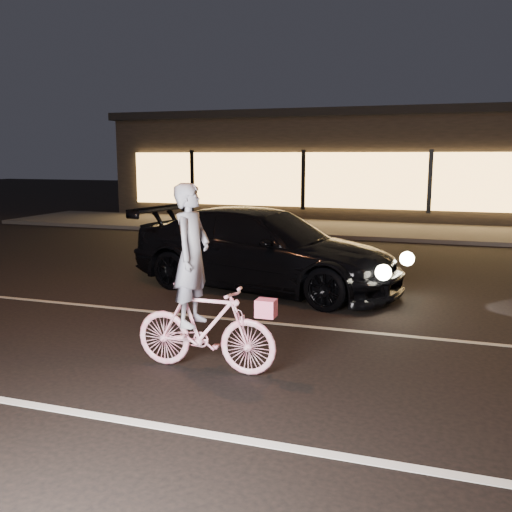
% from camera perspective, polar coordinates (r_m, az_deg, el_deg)
% --- Properties ---
extents(ground, '(90.00, 90.00, 0.00)m').
position_cam_1_polar(ground, '(6.43, 12.08, -12.96)').
color(ground, black).
rests_on(ground, ground).
extents(lane_stripe_near, '(60.00, 0.12, 0.01)m').
position_cam_1_polar(lane_stripe_near, '(5.08, 10.01, -19.35)').
color(lane_stripe_near, silver).
rests_on(lane_stripe_near, ground).
extents(lane_stripe_far, '(60.00, 0.10, 0.01)m').
position_cam_1_polar(lane_stripe_far, '(8.30, 13.69, -7.67)').
color(lane_stripe_far, gray).
rests_on(lane_stripe_far, ground).
extents(sidewalk, '(30.00, 4.00, 0.12)m').
position_cam_1_polar(sidewalk, '(19.06, 16.60, 2.28)').
color(sidewalk, '#383533').
rests_on(sidewalk, ground).
extents(storefront, '(25.40, 8.42, 4.20)m').
position_cam_1_polar(storefront, '(24.87, 17.36, 8.78)').
color(storefront, black).
rests_on(storefront, ground).
extents(cyclist, '(1.73, 0.60, 2.18)m').
position_cam_1_polar(cyclist, '(6.63, -5.49, -4.96)').
color(cyclist, '#FD5184').
rests_on(cyclist, ground).
extents(sedan, '(5.51, 3.08, 1.51)m').
position_cam_1_polar(sedan, '(10.66, 0.85, 0.67)').
color(sedan, black).
rests_on(sedan, ground).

